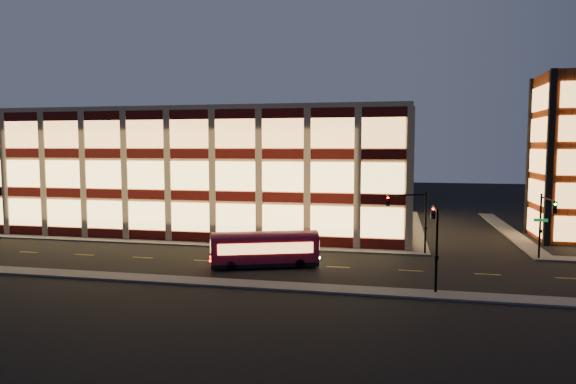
# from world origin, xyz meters

# --- Properties ---
(ground) EXTENTS (200.00, 200.00, 0.00)m
(ground) POSITION_xyz_m (0.00, 0.00, 0.00)
(ground) COLOR black
(ground) RESTS_ON ground
(sidewalk_office_south) EXTENTS (54.00, 2.00, 0.15)m
(sidewalk_office_south) POSITION_xyz_m (-3.00, 1.00, 0.07)
(sidewalk_office_south) COLOR #514F4C
(sidewalk_office_south) RESTS_ON ground
(sidewalk_office_east) EXTENTS (2.00, 30.00, 0.15)m
(sidewalk_office_east) POSITION_xyz_m (23.00, 17.00, 0.07)
(sidewalk_office_east) COLOR #514F4C
(sidewalk_office_east) RESTS_ON ground
(sidewalk_tower_west) EXTENTS (2.00, 30.00, 0.15)m
(sidewalk_tower_west) POSITION_xyz_m (34.00, 17.00, 0.07)
(sidewalk_tower_west) COLOR #514F4C
(sidewalk_tower_west) RESTS_ON ground
(sidewalk_near) EXTENTS (100.00, 2.00, 0.15)m
(sidewalk_near) POSITION_xyz_m (0.00, -13.00, 0.07)
(sidewalk_near) COLOR #514F4C
(sidewalk_near) RESTS_ON ground
(office_building) EXTENTS (50.45, 30.45, 14.50)m
(office_building) POSITION_xyz_m (-2.91, 16.91, 7.25)
(office_building) COLOR tan
(office_building) RESTS_ON ground
(traffic_signal_far) EXTENTS (3.79, 1.87, 6.00)m
(traffic_signal_far) POSITION_xyz_m (22.21, 0.24, 4.11)
(traffic_signal_far) COLOR black
(traffic_signal_far) RESTS_ON ground
(traffic_signal_right) EXTENTS (1.20, 4.37, 6.00)m
(traffic_signal_right) POSITION_xyz_m (33.50, -0.62, 4.10)
(traffic_signal_right) COLOR black
(traffic_signal_right) RESTS_ON ground
(traffic_signal_near) EXTENTS (0.32, 4.45, 6.00)m
(traffic_signal_near) POSITION_xyz_m (23.50, -11.03, 4.13)
(traffic_signal_near) COLOR black
(traffic_signal_near) RESTS_ON ground
(trolley_bus) EXTENTS (9.24, 5.10, 3.05)m
(trolley_bus) POSITION_xyz_m (9.88, -7.12, 1.69)
(trolley_bus) COLOR maroon
(trolley_bus) RESTS_ON ground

